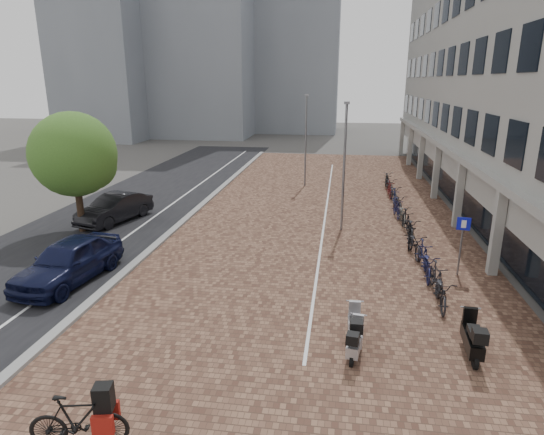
# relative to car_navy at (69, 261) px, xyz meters

# --- Properties ---
(ground) EXTENTS (140.00, 140.00, 0.00)m
(ground) POSITION_rel_car_navy_xyz_m (6.78, -1.04, -0.81)
(ground) COLOR #474442
(ground) RESTS_ON ground
(plaza_brick) EXTENTS (14.50, 42.00, 0.04)m
(plaza_brick) POSITION_rel_car_navy_xyz_m (8.78, 10.96, -0.80)
(plaza_brick) COLOR brown
(plaza_brick) RESTS_ON ground
(street_asphalt) EXTENTS (8.00, 50.00, 0.03)m
(street_asphalt) POSITION_rel_car_navy_xyz_m (-2.22, 10.96, -0.80)
(street_asphalt) COLOR black
(street_asphalt) RESTS_ON ground
(curb) EXTENTS (0.35, 42.00, 0.14)m
(curb) POSITION_rel_car_navy_xyz_m (1.68, 10.96, -0.74)
(curb) COLOR gray
(curb) RESTS_ON ground
(lane_line) EXTENTS (0.12, 44.00, 0.00)m
(lane_line) POSITION_rel_car_navy_xyz_m (-0.22, 10.96, -0.78)
(lane_line) COLOR white
(lane_line) RESTS_ON street_asphalt
(parking_line) EXTENTS (0.10, 30.00, 0.00)m
(parking_line) POSITION_rel_car_navy_xyz_m (8.98, 10.96, -0.77)
(parking_line) COLOR white
(parking_line) RESTS_ON plaza_brick
(office_building) EXTENTS (8.40, 40.00, 15.00)m
(office_building) POSITION_rel_car_navy_xyz_m (19.75, 14.96, 7.64)
(office_building) COLOR #989893
(office_building) RESTS_ON ground
(bg_towers) EXTENTS (33.00, 23.00, 32.00)m
(bg_towers) POSITION_rel_car_navy_xyz_m (-7.56, 47.90, 13.16)
(bg_towers) COLOR gray
(bg_towers) RESTS_ON ground
(car_navy) EXTENTS (2.47, 4.93, 1.61)m
(car_navy) POSITION_rel_car_navy_xyz_m (0.00, 0.00, 0.00)
(car_navy) COLOR black
(car_navy) RESTS_ON ground
(car_dark) EXTENTS (2.69, 4.68, 1.46)m
(car_dark) POSITION_rel_car_navy_xyz_m (-1.89, 7.30, -0.08)
(car_dark) COLOR black
(car_dark) RESTS_ON ground
(hero_bike) EXTENTS (2.07, 0.96, 1.41)m
(hero_bike) POSITION_rel_car_navy_xyz_m (4.72, -7.40, -0.18)
(hero_bike) COLOR black
(hero_bike) RESTS_ON ground
(scooter_front) EXTENTS (0.68, 1.51, 1.00)m
(scooter_front) POSITION_rel_car_navy_xyz_m (10.28, -3.33, -0.31)
(scooter_front) COLOR #B3B3B8
(scooter_front) RESTS_ON ground
(scooter_mid) EXTENTS (0.64, 1.73, 1.17)m
(scooter_mid) POSITION_rel_car_navy_xyz_m (13.38, -2.87, -0.22)
(scooter_mid) COLOR black
(scooter_mid) RESTS_ON ground
(scooter_back) EXTENTS (0.52, 1.60, 1.10)m
(scooter_back) POSITION_rel_car_navy_xyz_m (10.28, -2.78, -0.26)
(scooter_back) COLOR #A7A6AC
(scooter_back) RESTS_ON ground
(parking_sign) EXTENTS (0.48, 0.12, 2.31)m
(parking_sign) POSITION_rel_car_navy_xyz_m (14.28, 2.68, 0.73)
(parking_sign) COLOR slate
(parking_sign) RESTS_ON ground
(lamp_near) EXTENTS (0.12, 0.12, 6.16)m
(lamp_near) POSITION_rel_car_navy_xyz_m (9.86, 7.60, 2.27)
(lamp_near) COLOR gray
(lamp_near) RESTS_ON ground
(lamp_far) EXTENTS (0.12, 0.12, 6.18)m
(lamp_far) POSITION_rel_car_navy_xyz_m (7.26, 17.25, 2.29)
(lamp_far) COLOR gray
(lamp_far) RESTS_ON ground
(street_tree) EXTENTS (3.99, 3.99, 5.80)m
(street_tree) POSITION_rel_car_navy_xyz_m (-2.65, 5.65, 2.88)
(street_tree) COLOR #382619
(street_tree) RESTS_ON ground
(bike_row) EXTENTS (1.04, 20.39, 1.05)m
(bike_row) POSITION_rel_car_navy_xyz_m (13.00, 9.16, -0.29)
(bike_row) COLOR black
(bike_row) RESTS_ON ground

